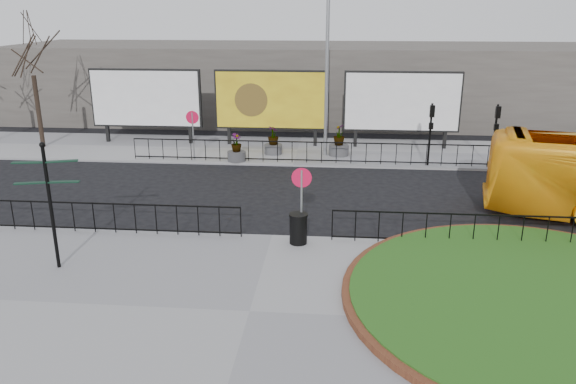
# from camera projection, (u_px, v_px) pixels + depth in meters

# --- Properties ---
(ground) EXTENTS (90.00, 90.00, 0.00)m
(ground) POSITION_uv_depth(u_px,v_px,m) (272.00, 238.00, 18.84)
(ground) COLOR black
(ground) RESTS_ON ground
(pavement_near) EXTENTS (30.00, 10.00, 0.12)m
(pavement_near) POSITION_uv_depth(u_px,v_px,m) (250.00, 313.00, 14.09)
(pavement_near) COLOR gray
(pavement_near) RESTS_ON ground
(pavement_far) EXTENTS (44.00, 6.00, 0.12)m
(pavement_far) POSITION_uv_depth(u_px,v_px,m) (298.00, 151.00, 30.18)
(pavement_far) COLOR gray
(pavement_far) RESTS_ON ground
(brick_edge) EXTENTS (10.40, 10.40, 0.18)m
(brick_edge) POSITION_uv_depth(u_px,v_px,m) (545.00, 301.00, 14.37)
(brick_edge) COLOR brown
(brick_edge) RESTS_ON pavement_near
(grass_lawn) EXTENTS (10.00, 10.00, 0.22)m
(grass_lawn) POSITION_uv_depth(u_px,v_px,m) (545.00, 300.00, 14.36)
(grass_lawn) COLOR #265115
(grass_lawn) RESTS_ON pavement_near
(railing_near_left) EXTENTS (10.00, 0.10, 1.10)m
(railing_near_left) POSITION_uv_depth(u_px,v_px,m) (94.00, 217.00, 18.85)
(railing_near_left) COLOR black
(railing_near_left) RESTS_ON pavement_near
(railing_near_right) EXTENTS (9.00, 0.10, 1.10)m
(railing_near_right) POSITION_uv_depth(u_px,v_px,m) (474.00, 229.00, 17.81)
(railing_near_right) COLOR black
(railing_near_right) RESTS_ON pavement_near
(railing_far) EXTENTS (18.00, 0.10, 1.10)m
(railing_far) POSITION_uv_depth(u_px,v_px,m) (314.00, 152.00, 27.35)
(railing_far) COLOR black
(railing_far) RESTS_ON pavement_far
(speed_sign_far) EXTENTS (0.64, 0.07, 2.47)m
(speed_sign_far) POSITION_uv_depth(u_px,v_px,m) (193.00, 124.00, 27.56)
(speed_sign_far) COLOR gray
(speed_sign_far) RESTS_ON pavement_far
(speed_sign_near) EXTENTS (0.64, 0.07, 2.47)m
(speed_sign_near) POSITION_uv_depth(u_px,v_px,m) (302.00, 188.00, 17.79)
(speed_sign_near) COLOR gray
(speed_sign_near) RESTS_ON pavement_near
(billboard_left) EXTENTS (6.20, 0.31, 4.10)m
(billboard_left) POSITION_uv_depth(u_px,v_px,m) (146.00, 99.00, 31.01)
(billboard_left) COLOR black
(billboard_left) RESTS_ON pavement_far
(billboard_mid) EXTENTS (6.20, 0.31, 4.10)m
(billboard_mid) POSITION_uv_depth(u_px,v_px,m) (272.00, 100.00, 30.43)
(billboard_mid) COLOR black
(billboard_mid) RESTS_ON pavement_far
(billboard_right) EXTENTS (6.20, 0.31, 4.10)m
(billboard_right) POSITION_uv_depth(u_px,v_px,m) (402.00, 102.00, 29.85)
(billboard_right) COLOR black
(billboard_right) RESTS_ON pavement_far
(lamp_post) EXTENTS (0.74, 0.18, 9.23)m
(lamp_post) POSITION_uv_depth(u_px,v_px,m) (327.00, 62.00, 27.62)
(lamp_post) COLOR gray
(lamp_post) RESTS_ON pavement_far
(signal_pole_a) EXTENTS (0.22, 0.26, 3.00)m
(signal_pole_a) POSITION_uv_depth(u_px,v_px,m) (431.00, 125.00, 26.49)
(signal_pole_a) COLOR black
(signal_pole_a) RESTS_ON pavement_far
(signal_pole_b) EXTENTS (0.22, 0.26, 3.00)m
(signal_pole_b) POSITION_uv_depth(u_px,v_px,m) (496.00, 126.00, 26.24)
(signal_pole_b) COLOR black
(signal_pole_b) RESTS_ON pavement_far
(tree_left) EXTENTS (2.00, 2.00, 7.00)m
(tree_left) POSITION_uv_depth(u_px,v_px,m) (34.00, 82.00, 29.76)
(tree_left) COLOR #2D2119
(tree_left) RESTS_ON pavement_far
(building_backdrop) EXTENTS (40.00, 10.00, 5.00)m
(building_backdrop) POSITION_uv_depth(u_px,v_px,m) (308.00, 82.00, 38.89)
(building_backdrop) COLOR #5C5751
(building_backdrop) RESTS_ON ground
(fingerpost_sign) EXTENTS (1.76, 0.65, 3.76)m
(fingerpost_sign) POSITION_uv_depth(u_px,v_px,m) (49.00, 194.00, 15.78)
(fingerpost_sign) COLOR black
(fingerpost_sign) RESTS_ON pavement_near
(litter_bin) EXTENTS (0.61, 0.61, 1.00)m
(litter_bin) POSITION_uv_depth(u_px,v_px,m) (298.00, 228.00, 18.00)
(litter_bin) COLOR black
(litter_bin) RESTS_ON pavement_near
(planter_a) EXTENTS (0.92, 0.92, 1.39)m
(planter_a) POSITION_uv_depth(u_px,v_px,m) (237.00, 151.00, 27.78)
(planter_a) COLOR #4C4C4F
(planter_a) RESTS_ON pavement_far
(planter_b) EXTENTS (0.93, 0.93, 1.47)m
(planter_b) POSITION_uv_depth(u_px,v_px,m) (273.00, 143.00, 29.15)
(planter_b) COLOR #4C4C4F
(planter_b) RESTS_ON pavement_far
(planter_c) EXTENTS (1.03, 1.03, 1.60)m
(planter_c) POSITION_uv_depth(u_px,v_px,m) (339.00, 144.00, 28.85)
(planter_c) COLOR #4C4C4F
(planter_c) RESTS_ON pavement_far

